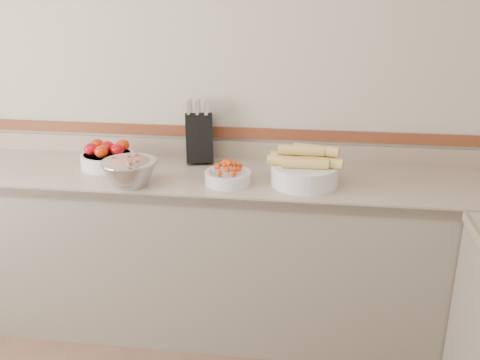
# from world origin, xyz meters

# --- Properties ---
(back_wall) EXTENTS (4.00, 0.00, 4.00)m
(back_wall) POSITION_xyz_m (0.00, 2.00, 1.30)
(back_wall) COLOR #B9AD99
(back_wall) RESTS_ON ground_plane
(counter_back) EXTENTS (4.00, 0.65, 1.08)m
(counter_back) POSITION_xyz_m (0.00, 1.68, 0.45)
(counter_back) COLOR gray
(counter_back) RESTS_ON ground_plane
(knife_block) EXTENTS (0.19, 0.21, 0.36)m
(knife_block) POSITION_xyz_m (0.05, 1.89, 1.05)
(knife_block) COLOR black
(knife_block) RESTS_ON counter_back
(tomato_bowl) EXTENTS (0.29, 0.29, 0.14)m
(tomato_bowl) POSITION_xyz_m (-0.44, 1.73, 0.96)
(tomato_bowl) COLOR silver
(tomato_bowl) RESTS_ON counter_back
(cherry_tomato_bowl) EXTENTS (0.23, 0.23, 0.13)m
(cherry_tomato_bowl) POSITION_xyz_m (0.26, 1.57, 0.94)
(cherry_tomato_bowl) COLOR silver
(cherry_tomato_bowl) RESTS_ON counter_back
(corn_bowl) EXTENTS (0.38, 0.34, 0.20)m
(corn_bowl) POSITION_xyz_m (0.64, 1.60, 0.98)
(corn_bowl) COLOR silver
(corn_bowl) RESTS_ON counter_back
(rhubarb_bowl) EXTENTS (0.28, 0.28, 0.16)m
(rhubarb_bowl) POSITION_xyz_m (-0.22, 1.47, 0.98)
(rhubarb_bowl) COLOR #B2B2BA
(rhubarb_bowl) RESTS_ON counter_back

